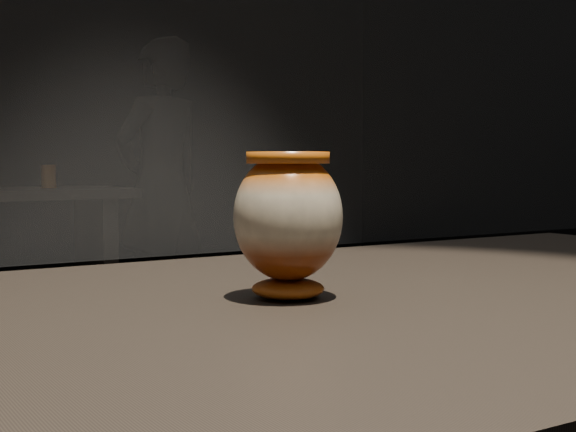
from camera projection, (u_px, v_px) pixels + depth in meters
name	position (u px, v px, depth m)	size (l,w,h in m)	color
main_vase	(288.00, 219.00, 0.84)	(0.15, 0.15, 0.16)	maroon
back_vase_right	(49.00, 176.00, 4.21)	(0.08, 0.08, 0.12)	brown
visitor	(161.00, 187.00, 4.81)	(0.65, 0.42, 1.78)	black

